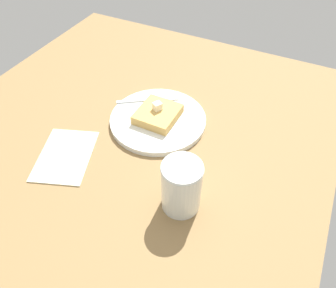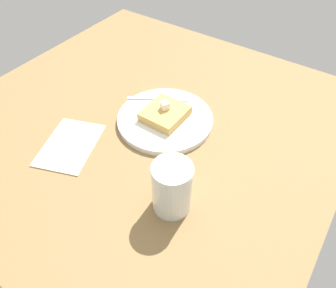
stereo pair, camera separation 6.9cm
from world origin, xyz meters
TOP-DOWN VIEW (x-y plane):
  - table_surface at (0.00, 0.00)cm, footprint 91.90×91.90cm
  - plate at (4.12, 2.04)cm, footprint 23.41×23.41cm
  - toast_slice_center at (4.12, 2.04)cm, footprint 9.41×10.07cm
  - butter_pat_primary at (3.85, 2.45)cm, footprint 2.41×2.48cm
  - fork at (-0.53, 7.48)cm, footprint 14.14×10.02cm
  - syrup_jar at (19.09, -17.27)cm, footprint 7.67×7.67cm
  - napkin at (-9.18, -17.11)cm, footprint 16.12×18.89cm

SIDE VIEW (x-z plane):
  - table_surface at x=0.00cm, z-range 0.00..2.84cm
  - napkin at x=-9.18cm, z-range 2.84..3.14cm
  - plate at x=4.12cm, z-range 2.95..4.34cm
  - fork at x=-0.53cm, z-range 4.23..4.59cm
  - toast_slice_center at x=4.12cm, z-range 4.23..6.48cm
  - butter_pat_primary at x=3.85cm, z-range 6.48..8.38cm
  - syrup_jar at x=19.09cm, z-range 2.23..13.41cm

